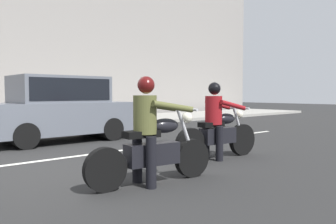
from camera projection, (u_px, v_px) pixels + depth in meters
name	position (u px, v px, depth m)	size (l,w,h in m)	color
ground_plane	(52.00, 170.00, 6.02)	(80.00, 80.00, 0.00)	#272727
motorcycle_with_rider_olive	(151.00, 140.00, 5.04)	(2.10, 0.72, 1.58)	black
motorcycle_with_rider_crimson	(217.00, 128.00, 7.00)	(2.10, 0.71, 1.56)	black
parked_hatchback_slate_gray	(60.00, 108.00, 9.52)	(3.87, 1.76, 1.80)	slate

